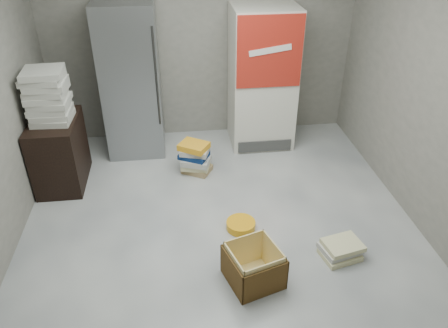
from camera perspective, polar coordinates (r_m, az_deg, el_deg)
ground at (r=4.28m, az=0.11°, el=-11.11°), size 5.00×5.00×0.00m
room_shell at (r=3.33m, az=0.14°, el=12.23°), size 4.04×5.04×2.82m
steel_fridge at (r=5.62m, az=-12.01°, el=10.66°), size 0.70×0.72×1.90m
coke_cooler at (r=5.72m, az=5.00°, el=11.13°), size 0.80×0.73×1.80m
wood_shelf at (r=5.33m, az=-20.68°, el=1.45°), size 0.50×0.80×0.80m
supply_box_stack at (r=5.04m, az=-22.05°, el=8.26°), size 0.44×0.44×0.58m
phonebook_stack_main at (r=5.28m, az=-3.76°, el=0.82°), size 0.44×0.40×0.40m
phonebook_stack_side at (r=4.31m, az=15.00°, el=-10.72°), size 0.42×0.37×0.16m
cardboard_box at (r=3.91m, az=3.87°, el=-13.34°), size 0.55×0.55×0.35m
bucket_lid at (r=4.49m, az=2.21°, el=-7.96°), size 0.30×0.30×0.08m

